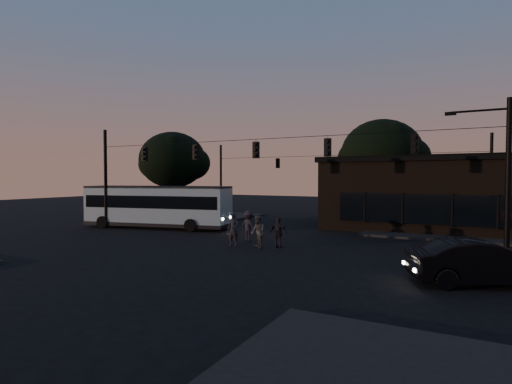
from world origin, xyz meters
The scene contains 14 objects.
ground centered at (0.00, 0.00, 0.00)m, with size 120.00×120.00×0.00m, color black.
sidewalk_far_right centered at (12.00, 14.00, 0.07)m, with size 14.00×10.00×0.15m, color black.
sidewalk_far_left centered at (-14.00, 14.00, 0.07)m, with size 14.00×10.00×0.15m, color black.
building centered at (9.00, 15.97, 2.71)m, with size 15.40×10.41×5.40m.
tree_behind centered at (4.00, 22.00, 6.19)m, with size 7.60×7.60×9.43m.
tree_left centered at (-14.00, 13.00, 5.57)m, with size 6.40×6.40×8.30m.
signal_rig_near centered at (0.00, 4.00, 4.45)m, with size 26.24×0.30×7.50m.
signal_rig_far centered at (0.00, 20.00, 4.20)m, with size 26.24×0.30×7.50m.
bus centered at (-9.69, 6.00, 1.81)m, with size 11.75×4.96×3.22m.
car centered at (11.91, -1.02, 0.83)m, with size 1.76×5.03×1.66m, color black.
pedestrian_a centered at (-0.31, 1.86, 0.94)m, with size 0.69×0.45×1.88m, color black.
pedestrian_b centered at (1.23, 1.91, 0.90)m, with size 0.87×0.68×1.80m, color #494742.
pedestrian_c centered at (2.21, 2.52, 0.85)m, with size 1.00×0.41×1.70m, color black.
pedestrian_d centered at (-0.38, 3.76, 0.93)m, with size 1.21×0.69×1.87m, color black.
Camera 1 is at (11.43, -17.39, 3.89)m, focal length 28.00 mm.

